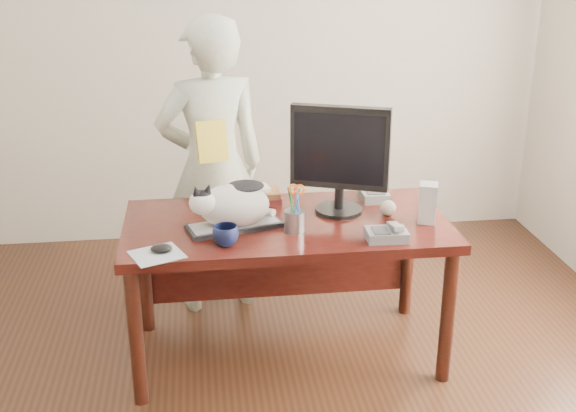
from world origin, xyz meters
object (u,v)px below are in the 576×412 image
at_px(monitor, 340,154).
at_px(coffee_mug, 226,235).
at_px(baseball, 388,208).
at_px(pen_cup, 295,219).
at_px(mouse, 161,248).
at_px(phone, 387,234).
at_px(keyboard, 234,226).
at_px(book_stack, 258,196).
at_px(desk, 285,242).
at_px(person, 212,168).
at_px(cat, 231,204).
at_px(calculator, 374,195).
at_px(speaker, 428,203).

height_order(monitor, coffee_mug, monitor).
relative_size(coffee_mug, baseball, 1.50).
bearing_deg(coffee_mug, baseball, 17.56).
bearing_deg(pen_cup, mouse, -165.00).
height_order(pen_cup, phone, pen_cup).
relative_size(keyboard, phone, 2.50).
bearing_deg(book_stack, pen_cup, -77.44).
bearing_deg(mouse, monitor, 0.44).
xyz_separation_m(keyboard, baseball, (0.78, 0.07, 0.03)).
relative_size(keyboard, baseball, 6.08).
bearing_deg(monitor, desk, -159.55).
relative_size(monitor, book_stack, 2.19).
bearing_deg(desk, mouse, -147.83).
xyz_separation_m(coffee_mug, person, (-0.03, 0.85, 0.05)).
height_order(cat, calculator, cat).
height_order(keyboard, monitor, monitor).
bearing_deg(baseball, cat, -174.56).
relative_size(desk, cat, 3.68).
distance_m(book_stack, calculator, 0.62).
relative_size(phone, person, 0.11).
xyz_separation_m(monitor, calculator, (0.23, 0.17, -0.29)).
bearing_deg(cat, monitor, -1.40).
bearing_deg(phone, coffee_mug, 179.45).
bearing_deg(baseball, person, 145.78).
bearing_deg(calculator, cat, -157.31).
distance_m(desk, pen_cup, 0.30).
distance_m(speaker, baseball, 0.21).
xyz_separation_m(pen_cup, phone, (0.42, -0.15, -0.04)).
xyz_separation_m(monitor, phone, (0.16, -0.36, -0.28)).
height_order(cat, book_stack, cat).
distance_m(pen_cup, mouse, 0.64).
relative_size(coffee_mug, phone, 0.62).
height_order(mouse, person, person).
relative_size(monitor, baseball, 7.00).
xyz_separation_m(desk, baseball, (0.52, -0.06, 0.19)).
bearing_deg(book_stack, desk, -65.70).
relative_size(cat, speaker, 2.22).
distance_m(cat, pen_cup, 0.31).
relative_size(mouse, book_stack, 0.45).
distance_m(cat, mouse, 0.42).
relative_size(phone, book_stack, 0.76).
distance_m(cat, baseball, 0.80).
relative_size(monitor, coffee_mug, 4.65).
bearing_deg(baseball, speaker, -31.75).
height_order(keyboard, speaker, speaker).
bearing_deg(cat, desk, 11.47).
distance_m(monitor, baseball, 0.37).
relative_size(pen_cup, baseball, 3.06).
bearing_deg(cat, baseball, -10.10).
distance_m(mouse, coffee_mug, 0.29).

